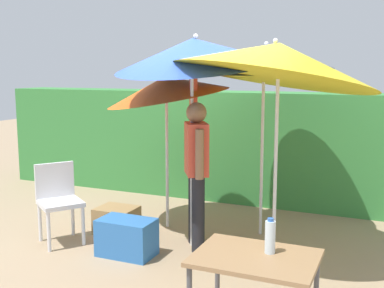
{
  "coord_description": "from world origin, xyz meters",
  "views": [
    {
      "loc": [
        2.13,
        -4.62,
        1.93
      ],
      "look_at": [
        0.0,
        0.3,
        1.1
      ],
      "focal_mm": 44.42,
      "sensor_mm": 36.0,
      "label": 1
    }
  ],
  "objects_px": {
    "umbrella_navy": "(277,61)",
    "folding_table": "(255,268)",
    "person_vendor": "(196,164)",
    "crate_cardboard": "(117,220)",
    "cooler_box": "(127,237)",
    "bottle_water": "(270,237)",
    "chair_plastic": "(58,198)",
    "umbrella_rainbow": "(167,87)",
    "umbrella_yellow": "(265,58)",
    "umbrella_orange": "(194,53)"
  },
  "relations": [
    {
      "from": "umbrella_navy",
      "to": "folding_table",
      "type": "distance_m",
      "value": 2.26
    },
    {
      "from": "person_vendor",
      "to": "crate_cardboard",
      "type": "bearing_deg",
      "value": 177.13
    },
    {
      "from": "umbrella_navy",
      "to": "cooler_box",
      "type": "distance_m",
      "value": 2.38
    },
    {
      "from": "person_vendor",
      "to": "bottle_water",
      "type": "bearing_deg",
      "value": -53.53
    },
    {
      "from": "folding_table",
      "to": "chair_plastic",
      "type": "bearing_deg",
      "value": 154.03
    },
    {
      "from": "umbrella_rainbow",
      "to": "cooler_box",
      "type": "distance_m",
      "value": 1.83
    },
    {
      "from": "cooler_box",
      "to": "person_vendor",
      "type": "bearing_deg",
      "value": 41.81
    },
    {
      "from": "cooler_box",
      "to": "bottle_water",
      "type": "xyz_separation_m",
      "value": [
        1.81,
        -1.15,
        0.65
      ]
    },
    {
      "from": "umbrella_rainbow",
      "to": "folding_table",
      "type": "bearing_deg",
      "value": -51.86
    },
    {
      "from": "umbrella_rainbow",
      "to": "umbrella_yellow",
      "type": "distance_m",
      "value": 1.21
    },
    {
      "from": "bottle_water",
      "to": "umbrella_rainbow",
      "type": "bearing_deg",
      "value": 130.36
    },
    {
      "from": "umbrella_navy",
      "to": "umbrella_orange",
      "type": "bearing_deg",
      "value": 179.7
    },
    {
      "from": "umbrella_orange",
      "to": "chair_plastic",
      "type": "bearing_deg",
      "value": -162.03
    },
    {
      "from": "bottle_water",
      "to": "person_vendor",
      "type": "bearing_deg",
      "value": 126.47
    },
    {
      "from": "person_vendor",
      "to": "crate_cardboard",
      "type": "relative_size",
      "value": 4.07
    },
    {
      "from": "cooler_box",
      "to": "folding_table",
      "type": "xyz_separation_m",
      "value": [
        1.74,
        -1.24,
        0.45
      ]
    },
    {
      "from": "umbrella_rainbow",
      "to": "person_vendor",
      "type": "bearing_deg",
      "value": -38.78
    },
    {
      "from": "umbrella_rainbow",
      "to": "chair_plastic",
      "type": "distance_m",
      "value": 1.79
    },
    {
      "from": "umbrella_rainbow",
      "to": "crate_cardboard",
      "type": "distance_m",
      "value": 1.7
    },
    {
      "from": "chair_plastic",
      "to": "cooler_box",
      "type": "xyz_separation_m",
      "value": [
        0.92,
        -0.06,
        -0.32
      ]
    },
    {
      "from": "umbrella_rainbow",
      "to": "crate_cardboard",
      "type": "xyz_separation_m",
      "value": [
        -0.48,
        -0.42,
        -1.58
      ]
    },
    {
      "from": "cooler_box",
      "to": "folding_table",
      "type": "height_order",
      "value": "folding_table"
    },
    {
      "from": "umbrella_rainbow",
      "to": "bottle_water",
      "type": "bearing_deg",
      "value": -49.64
    },
    {
      "from": "umbrella_orange",
      "to": "cooler_box",
      "type": "height_order",
      "value": "umbrella_orange"
    },
    {
      "from": "cooler_box",
      "to": "crate_cardboard",
      "type": "distance_m",
      "value": 0.75
    },
    {
      "from": "umbrella_yellow",
      "to": "umbrella_navy",
      "type": "bearing_deg",
      "value": -66.43
    },
    {
      "from": "umbrella_rainbow",
      "to": "bottle_water",
      "type": "height_order",
      "value": "umbrella_rainbow"
    },
    {
      "from": "umbrella_navy",
      "to": "umbrella_yellow",
      "type": "bearing_deg",
      "value": 113.57
    },
    {
      "from": "cooler_box",
      "to": "crate_cardboard",
      "type": "relative_size",
      "value": 1.27
    },
    {
      "from": "person_vendor",
      "to": "folding_table",
      "type": "height_order",
      "value": "person_vendor"
    },
    {
      "from": "umbrella_rainbow",
      "to": "chair_plastic",
      "type": "bearing_deg",
      "value": -134.62
    },
    {
      "from": "person_vendor",
      "to": "folding_table",
      "type": "xyz_separation_m",
      "value": [
        1.16,
        -1.75,
        -0.29
      ]
    },
    {
      "from": "umbrella_yellow",
      "to": "person_vendor",
      "type": "height_order",
      "value": "umbrella_yellow"
    },
    {
      "from": "cooler_box",
      "to": "umbrella_yellow",
      "type": "bearing_deg",
      "value": 46.75
    },
    {
      "from": "umbrella_orange",
      "to": "folding_table",
      "type": "bearing_deg",
      "value": -55.89
    },
    {
      "from": "crate_cardboard",
      "to": "person_vendor",
      "type": "bearing_deg",
      "value": -2.87
    },
    {
      "from": "chair_plastic",
      "to": "umbrella_navy",
      "type": "bearing_deg",
      "value": 11.32
    },
    {
      "from": "person_vendor",
      "to": "umbrella_navy",
      "type": "bearing_deg",
      "value": 0.83
    },
    {
      "from": "umbrella_rainbow",
      "to": "cooler_box",
      "type": "height_order",
      "value": "umbrella_rainbow"
    },
    {
      "from": "umbrella_orange",
      "to": "umbrella_yellow",
      "type": "relative_size",
      "value": 1.06
    },
    {
      "from": "umbrella_orange",
      "to": "crate_cardboard",
      "type": "bearing_deg",
      "value": 177.97
    },
    {
      "from": "umbrella_navy",
      "to": "chair_plastic",
      "type": "relative_size",
      "value": 2.75
    },
    {
      "from": "umbrella_orange",
      "to": "umbrella_navy",
      "type": "relative_size",
      "value": 0.99
    },
    {
      "from": "umbrella_orange",
      "to": "bottle_water",
      "type": "xyz_separation_m",
      "value": [
        1.27,
        -1.69,
        -1.27
      ]
    },
    {
      "from": "cooler_box",
      "to": "umbrella_navy",
      "type": "bearing_deg",
      "value": 20.38
    },
    {
      "from": "umbrella_yellow",
      "to": "cooler_box",
      "type": "height_order",
      "value": "umbrella_yellow"
    },
    {
      "from": "person_vendor",
      "to": "cooler_box",
      "type": "relative_size",
      "value": 3.2
    },
    {
      "from": "chair_plastic",
      "to": "crate_cardboard",
      "type": "distance_m",
      "value": 0.76
    },
    {
      "from": "person_vendor",
      "to": "chair_plastic",
      "type": "xyz_separation_m",
      "value": [
        -1.5,
        -0.46,
        -0.42
      ]
    },
    {
      "from": "chair_plastic",
      "to": "bottle_water",
      "type": "relative_size",
      "value": 3.71
    }
  ]
}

